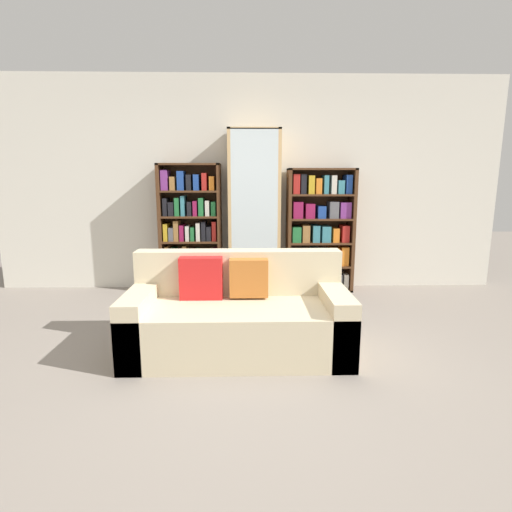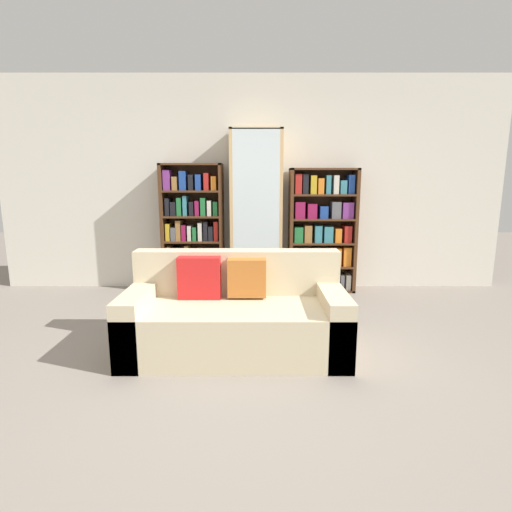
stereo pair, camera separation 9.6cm
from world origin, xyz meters
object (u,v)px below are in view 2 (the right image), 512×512
Objects in this scene: display_cabinet at (256,213)px; couch at (235,317)px; bookshelf_left at (192,231)px; bookshelf_right at (322,232)px; wine_bottle at (312,310)px.

couch is at bearing -95.39° from display_cabinet.
display_cabinet is (0.81, -0.02, 0.23)m from bookshelf_left.
couch is 1.11× the size of bookshelf_left.
couch is 2.02m from bookshelf_left.
display_cabinet is (0.17, 1.84, 0.71)m from couch.
bookshelf_right is at bearing -0.02° from bookshelf_left.
display_cabinet is 5.89× the size of wine_bottle.
bookshelf_left is 4.70× the size of wine_bottle.
bookshelf_left is 1.04× the size of bookshelf_right.
wine_bottle is at bearing -102.78° from bookshelf_right.
bookshelf_left is (-0.63, 1.86, 0.48)m from couch.
bookshelf_left reaches higher than couch.
bookshelf_left is at bearing 178.85° from display_cabinet.
display_cabinet reaches higher than bookshelf_right.
display_cabinet reaches higher than wine_bottle.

